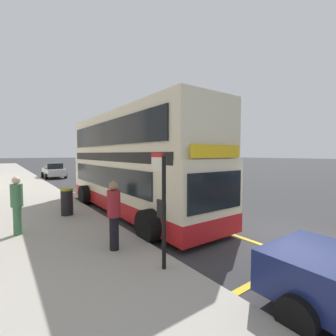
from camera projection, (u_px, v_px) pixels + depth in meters
name	position (u px, v px, depth m)	size (l,w,h in m)	color
ground_plane	(65.00, 172.00, 32.74)	(260.00, 260.00, 0.00)	#333335
pavement_near	(4.00, 175.00, 28.64)	(6.00, 76.00, 0.14)	#A39E93
double_decker_bus	(132.00, 167.00, 10.57)	(3.15, 10.17, 4.40)	beige
bus_bay_markings	(129.00, 211.00, 10.70)	(2.83, 13.96, 0.01)	gold
bus_stop_sign	(162.00, 200.00, 5.06)	(0.09, 0.51, 2.54)	black
parked_car_silver_across	(54.00, 171.00, 25.40)	(2.09, 4.20, 1.62)	#B2B5BA
parked_car_grey_distant	(117.00, 171.00, 24.48)	(2.09, 4.20, 1.62)	slate
pedestrian_waiting_near_sign	(114.00, 212.00, 6.04)	(0.34, 0.34, 1.80)	black
pedestrian_further_back	(17.00, 203.00, 7.17)	(0.34, 0.34, 1.82)	#3F724C
litter_bin	(67.00, 202.00, 9.50)	(0.49, 0.49, 1.10)	black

